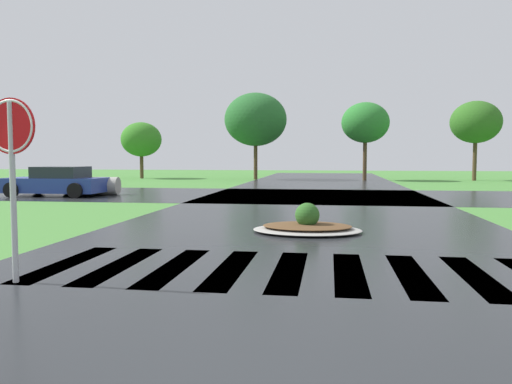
# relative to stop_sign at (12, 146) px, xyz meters

# --- Properties ---
(asphalt_roadway) EXTENTS (9.66, 80.00, 0.01)m
(asphalt_roadway) POSITION_rel_stop_sign_xyz_m (3.66, 6.61, -1.87)
(asphalt_roadway) COLOR #232628
(asphalt_roadway) RESTS_ON ground
(asphalt_cross_road) EXTENTS (90.00, 8.70, 0.01)m
(asphalt_cross_road) POSITION_rel_stop_sign_xyz_m (3.66, 16.06, -1.87)
(asphalt_cross_road) COLOR #232628
(asphalt_cross_road) RESTS_ON ground
(crosswalk_stripes) EXTENTS (7.65, 2.85, 0.01)m
(crosswalk_stripes) POSITION_rel_stop_sign_xyz_m (3.66, 1.28, -1.87)
(crosswalk_stripes) COLOR white
(crosswalk_stripes) RESTS_ON ground
(stop_sign) EXTENTS (0.76, 0.13, 2.52)m
(stop_sign) POSITION_rel_stop_sign_xyz_m (0.00, 0.00, 0.00)
(stop_sign) COLOR #B2B5BA
(stop_sign) RESTS_ON ground
(median_island) EXTENTS (2.48, 1.83, 0.68)m
(median_island) POSITION_rel_stop_sign_xyz_m (3.77, 5.21, -1.73)
(median_island) COLOR #9E9B93
(median_island) RESTS_ON ground
(car_white_sedan) EXTENTS (4.25, 2.20, 1.29)m
(car_white_sedan) POSITION_rel_stop_sign_xyz_m (-7.53, 14.30, -1.27)
(car_white_sedan) COLOR navy
(car_white_sedan) RESTS_ON ground
(drainage_pipe_stack) EXTENTS (2.52, 0.98, 0.81)m
(drainage_pipe_stack) POSITION_rel_stop_sign_xyz_m (-6.37, 15.20, -1.47)
(drainage_pipe_stack) COLOR #9E9B93
(drainage_pipe_stack) RESTS_ON ground
(background_treeline) EXTENTS (36.87, 6.09, 6.45)m
(background_treeline) POSITION_rel_stop_sign_xyz_m (8.17, 31.01, 2.23)
(background_treeline) COLOR #4C3823
(background_treeline) RESTS_ON ground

